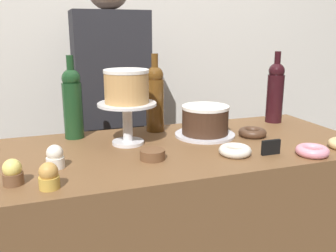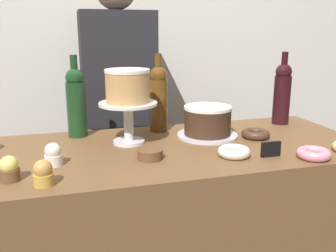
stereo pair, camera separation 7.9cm
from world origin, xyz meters
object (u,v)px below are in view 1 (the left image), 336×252
at_px(white_layer_cake, 127,86).
at_px(barista_figure, 113,125).
at_px(wine_bottle_amber, 155,97).
at_px(cupcake_lemon, 13,173).
at_px(wine_bottle_green, 73,102).
at_px(chocolate_round_cake, 205,120).
at_px(price_sign_chalkboard, 271,147).
at_px(wine_bottle_dark_red, 275,91).
at_px(cupcake_caramel, 49,176).
at_px(donut_pink, 312,151).
at_px(donut_sugar, 235,150).
at_px(donut_chocolate, 252,132).
at_px(cookie_stack, 152,155).
at_px(cake_stand_pedestal, 127,116).
at_px(cupcake_vanilla, 55,157).

height_order(white_layer_cake, barista_figure, barista_figure).
height_order(wine_bottle_amber, cupcake_lemon, wine_bottle_amber).
relative_size(white_layer_cake, wine_bottle_green, 0.51).
bearing_deg(chocolate_round_cake, price_sign_chalkboard, -68.28).
distance_m(wine_bottle_dark_red, cupcake_caramel, 1.12).
distance_m(donut_pink, barista_figure, 1.00).
distance_m(wine_bottle_amber, donut_sugar, 0.45).
relative_size(donut_chocolate, donut_sugar, 1.00).
xyz_separation_m(cookie_stack, price_sign_chalkboard, (0.40, -0.09, 0.01)).
distance_m(white_layer_cake, wine_bottle_amber, 0.23).
bearing_deg(cupcake_lemon, wine_bottle_green, 63.73).
relative_size(cake_stand_pedestal, wine_bottle_amber, 0.67).
distance_m(wine_bottle_dark_red, cupcake_vanilla, 1.04).
bearing_deg(wine_bottle_dark_red, donut_chocolate, -140.96).
xyz_separation_m(cake_stand_pedestal, price_sign_chalkboard, (0.44, -0.29, -0.08)).
xyz_separation_m(donut_pink, barista_figure, (-0.52, 0.85, -0.07)).
xyz_separation_m(cupcake_caramel, price_sign_chalkboard, (0.73, 0.04, -0.01)).
height_order(wine_bottle_dark_red, donut_sugar, wine_bottle_dark_red).
xyz_separation_m(wine_bottle_dark_red, price_sign_chalkboard, (-0.29, -0.40, -0.12)).
bearing_deg(white_layer_cake, donut_chocolate, -7.58).
height_order(wine_bottle_green, barista_figure, barista_figure).
bearing_deg(cake_stand_pedestal, price_sign_chalkboard, -33.26).
distance_m(cake_stand_pedestal, wine_bottle_dark_red, 0.73).
xyz_separation_m(white_layer_cake, donut_pink, (0.57, -0.34, -0.20)).
relative_size(wine_bottle_dark_red, donut_pink, 2.91).
height_order(cake_stand_pedestal, cupcake_lemon, cake_stand_pedestal).
relative_size(cupcake_caramel, price_sign_chalkboard, 1.06).
bearing_deg(cupcake_lemon, cookie_stack, 9.42).
bearing_deg(donut_pink, donut_chocolate, 103.63).
distance_m(wine_bottle_green, cupcake_lemon, 0.48).
height_order(white_layer_cake, wine_bottle_amber, wine_bottle_amber).
xyz_separation_m(wine_bottle_amber, donut_chocolate, (0.34, -0.21, -0.13)).
xyz_separation_m(white_layer_cake, cupcake_vanilla, (-0.27, -0.17, -0.18)).
height_order(white_layer_cake, donut_sugar, white_layer_cake).
xyz_separation_m(wine_bottle_dark_red, donut_sugar, (-0.41, -0.37, -0.13)).
bearing_deg(white_layer_cake, wine_bottle_amber, 43.75).
distance_m(cake_stand_pedestal, cookie_stack, 0.22).
bearing_deg(barista_figure, white_layer_cake, -94.68).
height_order(cake_stand_pedestal, donut_sugar, cake_stand_pedestal).
relative_size(wine_bottle_amber, donut_sugar, 2.91).
height_order(wine_bottle_dark_red, wine_bottle_amber, same).
distance_m(cupcake_caramel, donut_pink, 0.86).
bearing_deg(cupcake_caramel, price_sign_chalkboard, 3.44).
distance_m(cupcake_vanilla, cookie_stack, 0.31).
xyz_separation_m(chocolate_round_cake, wine_bottle_dark_red, (0.40, 0.11, 0.08)).
distance_m(wine_bottle_green, donut_pink, 0.90).
xyz_separation_m(white_layer_cake, chocolate_round_cake, (0.32, 0.00, -0.15)).
bearing_deg(white_layer_cake, cupcake_vanilla, -147.69).
height_order(wine_bottle_green, cupcake_caramel, wine_bottle_green).
bearing_deg(donut_pink, cupcake_caramel, 179.28).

